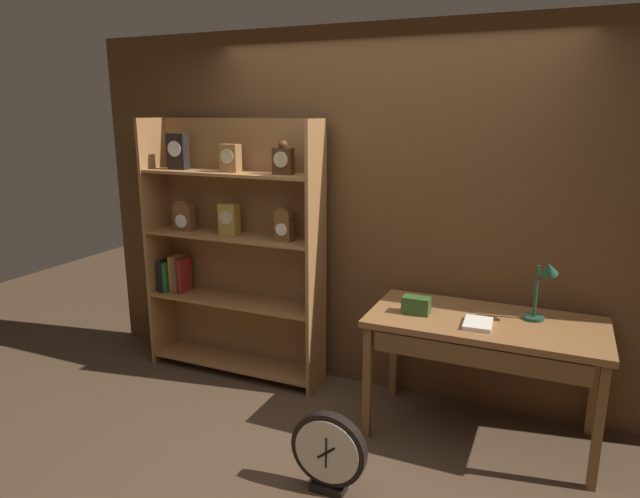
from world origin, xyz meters
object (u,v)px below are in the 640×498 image
at_px(toolbox_small, 416,305).
at_px(round_clock_large, 329,452).
at_px(workbench, 484,334).
at_px(open_repair_manual, 478,324).
at_px(bookshelf, 231,249).
at_px(desk_lamp, 543,285).

height_order(toolbox_small, round_clock_large, toolbox_small).
distance_m(workbench, open_repair_manual, 0.14).
bearing_deg(workbench, toolbox_small, -174.47).
height_order(toolbox_small, open_repair_manual, toolbox_small).
relative_size(bookshelf, toolbox_small, 11.59).
xyz_separation_m(bookshelf, desk_lamp, (2.24, -0.10, 0.02)).
distance_m(bookshelf, desk_lamp, 2.24).
bearing_deg(workbench, open_repair_manual, -107.20).
bearing_deg(desk_lamp, bookshelf, 177.50).
xyz_separation_m(desk_lamp, open_repair_manual, (-0.33, -0.22, -0.22)).
relative_size(workbench, toolbox_small, 8.25).
distance_m(workbench, toolbox_small, 0.44).
relative_size(desk_lamp, round_clock_large, 0.85).
height_order(workbench, open_repair_manual, open_repair_manual).
distance_m(bookshelf, round_clock_large, 1.83).
height_order(bookshelf, desk_lamp, bookshelf).
height_order(workbench, desk_lamp, desk_lamp).
bearing_deg(workbench, round_clock_large, -127.59).
bearing_deg(round_clock_large, desk_lamp, 45.42).
height_order(workbench, round_clock_large, workbench).
xyz_separation_m(desk_lamp, toolbox_small, (-0.72, -0.16, -0.18)).
bearing_deg(round_clock_large, toolbox_small, 73.34).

